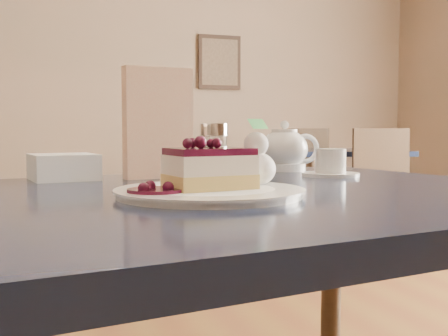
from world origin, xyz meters
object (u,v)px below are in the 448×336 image
object	(u,v)px
bg_table_far_right	(338,232)
cheesecake_slice	(209,169)
tea_set	(293,153)
dessert_plate	(210,193)
main_table	(195,244)

from	to	relation	value
bg_table_far_right	cheesecake_slice	bearing A→B (deg)	-108.80
cheesecake_slice	tea_set	size ratio (longest dim) A/B	0.47
dessert_plate	tea_set	size ratio (longest dim) A/B	0.96
bg_table_far_right	dessert_plate	bearing A→B (deg)	-108.80
dessert_plate	cheesecake_slice	bearing A→B (deg)	180.00
dessert_plate	bg_table_far_right	world-z (taller)	dessert_plate
dessert_plate	bg_table_far_right	xyz separation A→B (m)	(2.13, 3.19, -0.75)
main_table	bg_table_far_right	bearing A→B (deg)	46.97
dessert_plate	cheesecake_slice	xyz separation A→B (m)	(-0.00, 0.00, 0.04)
main_table	tea_set	size ratio (longest dim) A/B	4.65
bg_table_far_right	tea_set	bearing A→B (deg)	-107.79
cheesecake_slice	tea_set	distance (m)	0.55
main_table	cheesecake_slice	distance (m)	0.14
dessert_plate	bg_table_far_right	size ratio (longest dim) A/B	0.16
dessert_plate	tea_set	xyz separation A→B (m)	(0.35, 0.42, 0.04)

